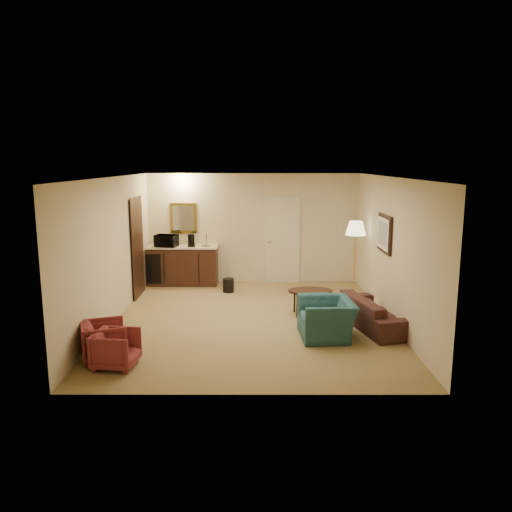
{
  "coord_description": "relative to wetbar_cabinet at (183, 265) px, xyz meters",
  "views": [
    {
      "loc": [
        0.08,
        -8.8,
        2.86
      ],
      "look_at": [
        0.07,
        0.5,
        1.1
      ],
      "focal_mm": 35.0,
      "sensor_mm": 36.0,
      "label": 1
    }
  ],
  "objects": [
    {
      "name": "microwave",
      "position": [
        -0.37,
        -0.07,
        0.63
      ],
      "size": [
        0.55,
        0.39,
        0.34
      ],
      "primitive_type": "imported",
      "rotation": [
        0.0,
        0.0,
        -0.25
      ],
      "color": "black",
      "rests_on": "wetbar_cabinet"
    },
    {
      "name": "waste_bin",
      "position": [
        1.1,
        -0.72,
        -0.3
      ],
      "size": [
        0.31,
        0.31,
        0.31
      ],
      "primitive_type": "cylinder",
      "rotation": [
        0.0,
        0.0,
        0.3
      ],
      "color": "black",
      "rests_on": "ground"
    },
    {
      "name": "sofa",
      "position": [
        3.8,
        -3.09,
        -0.1
      ],
      "size": [
        0.95,
        1.9,
        0.71
      ],
      "primitive_type": "imported",
      "rotation": [
        0.0,
        0.0,
        1.81
      ],
      "color": "black",
      "rests_on": "ground"
    },
    {
      "name": "coffee_table",
      "position": [
        2.75,
        -2.38,
        -0.22
      ],
      "size": [
        0.88,
        0.63,
        0.48
      ],
      "primitive_type": "cube",
      "rotation": [
        0.0,
        0.0,
        0.08
      ],
      "color": "black",
      "rests_on": "ground"
    },
    {
      "name": "floor_lamp",
      "position": [
        3.85,
        -0.97,
        0.35
      ],
      "size": [
        0.55,
        0.55,
        1.63
      ],
      "primitive_type": "cube",
      "rotation": [
        0.0,
        0.0,
        0.32
      ],
      "color": "gold",
      "rests_on": "ground"
    },
    {
      "name": "rose_chair_far",
      "position": [
        -0.25,
        -4.86,
        -0.17
      ],
      "size": [
        0.59,
        0.62,
        0.59
      ],
      "primitive_type": "imported",
      "rotation": [
        0.0,
        0.0,
        1.46
      ],
      "color": "maroon",
      "rests_on": "ground"
    },
    {
      "name": "wetbar_cabinet",
      "position": [
        0.0,
        0.0,
        0.0
      ],
      "size": [
        1.64,
        0.58,
        0.92
      ],
      "primitive_type": "cube",
      "color": "#381912",
      "rests_on": "ground"
    },
    {
      "name": "rose_chair_near",
      "position": [
        -0.5,
        -4.57,
        -0.14
      ],
      "size": [
        0.75,
        0.77,
        0.63
      ],
      "primitive_type": "imported",
      "rotation": [
        0.0,
        0.0,
        1.92
      ],
      "color": "maroon",
      "rests_on": "ground"
    },
    {
      "name": "coffee_maker",
      "position": [
        0.21,
        -0.07,
        0.6
      ],
      "size": [
        0.16,
        0.16,
        0.29
      ],
      "primitive_type": "cylinder",
      "rotation": [
        0.0,
        0.0,
        -0.03
      ],
      "color": "black",
      "rests_on": "wetbar_cabinet"
    },
    {
      "name": "teal_armchair",
      "position": [
        2.89,
        -3.62,
        -0.03
      ],
      "size": [
        0.69,
        1.01,
        0.85
      ],
      "primitive_type": "imported",
      "rotation": [
        0.0,
        0.0,
        -1.51
      ],
      "color": "#225355",
      "rests_on": "ground"
    },
    {
      "name": "room_walls",
      "position": [
        1.55,
        -1.95,
        1.26
      ],
      "size": [
        5.02,
        6.01,
        2.61
      ],
      "color": "beige",
      "rests_on": "ground"
    },
    {
      "name": "ground",
      "position": [
        1.65,
        -2.72,
        -0.46
      ],
      "size": [
        6.0,
        6.0,
        0.0
      ],
      "primitive_type": "plane",
      "color": "olive",
      "rests_on": "ground"
    }
  ]
}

